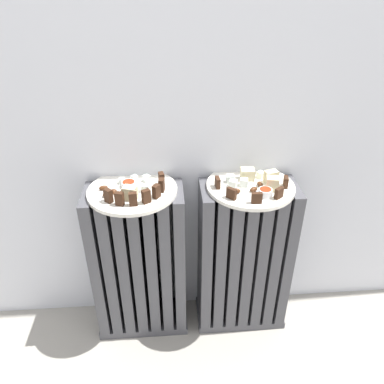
% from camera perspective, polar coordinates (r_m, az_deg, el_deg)
% --- Properties ---
extents(ground_plane, '(6.00, 6.00, 0.00)m').
position_cam_1_polar(ground_plane, '(1.46, 0.91, -26.90)').
color(ground_plane, gray).
extents(radiator_left, '(0.34, 0.16, 0.61)m').
position_cam_1_polar(radiator_left, '(1.41, -7.98, -10.86)').
color(radiator_left, '#47474C').
rests_on(radiator_left, ground_plane).
extents(radiator_right, '(0.34, 0.16, 0.61)m').
position_cam_1_polar(radiator_right, '(1.43, 7.84, -10.09)').
color(radiator_right, '#47474C').
rests_on(radiator_right, ground_plane).
extents(plate_left, '(0.29, 0.29, 0.01)m').
position_cam_1_polar(plate_left, '(1.23, -9.04, 0.21)').
color(plate_left, silver).
rests_on(plate_left, radiator_left).
extents(plate_right, '(0.29, 0.29, 0.01)m').
position_cam_1_polar(plate_right, '(1.25, 8.87, 0.89)').
color(plate_right, silver).
rests_on(plate_right, radiator_right).
extents(dark_cake_slice_left_0, '(0.03, 0.03, 0.04)m').
position_cam_1_polar(dark_cake_slice_left_0, '(1.16, -12.60, -0.55)').
color(dark_cake_slice_left_0, '#382114').
rests_on(dark_cake_slice_left_0, plate_left).
extents(dark_cake_slice_left_1, '(0.03, 0.02, 0.04)m').
position_cam_1_polar(dark_cake_slice_left_1, '(1.14, -10.97, -1.03)').
color(dark_cake_slice_left_1, '#382114').
rests_on(dark_cake_slice_left_1, plate_left).
extents(dark_cake_slice_left_2, '(0.03, 0.02, 0.04)m').
position_cam_1_polar(dark_cake_slice_left_2, '(1.13, -8.95, -1.08)').
color(dark_cake_slice_left_2, '#382114').
rests_on(dark_cake_slice_left_2, plate_left).
extents(dark_cake_slice_left_3, '(0.03, 0.03, 0.04)m').
position_cam_1_polar(dark_cake_slice_left_3, '(1.14, -6.97, -0.67)').
color(dark_cake_slice_left_3, '#382114').
rests_on(dark_cake_slice_left_3, plate_left).
extents(dark_cake_slice_left_4, '(0.03, 0.03, 0.04)m').
position_cam_1_polar(dark_cake_slice_left_4, '(1.16, -5.44, 0.10)').
color(dark_cake_slice_left_4, '#382114').
rests_on(dark_cake_slice_left_4, plate_left).
extents(dark_cake_slice_left_5, '(0.02, 0.03, 0.04)m').
position_cam_1_polar(dark_cake_slice_left_5, '(1.19, -4.64, 1.05)').
color(dark_cake_slice_left_5, '#382114').
rests_on(dark_cake_slice_left_5, plate_left).
extents(dark_cake_slice_left_6, '(0.02, 0.03, 0.04)m').
position_cam_1_polar(dark_cake_slice_left_6, '(1.22, -4.67, 2.00)').
color(dark_cake_slice_left_6, '#382114').
rests_on(dark_cake_slice_left_6, plate_left).
extents(marble_cake_slice_left_0, '(0.05, 0.04, 0.04)m').
position_cam_1_polar(marble_cake_slice_left_0, '(1.16, -9.39, -0.12)').
color(marble_cake_slice_left_0, beige).
rests_on(marble_cake_slice_left_0, plate_left).
extents(turkish_delight_left_0, '(0.03, 0.03, 0.02)m').
position_cam_1_polar(turkish_delight_left_0, '(1.26, -6.94, 2.08)').
color(turkish_delight_left_0, white).
rests_on(turkish_delight_left_0, plate_left).
extents(turkish_delight_left_1, '(0.02, 0.02, 0.02)m').
position_cam_1_polar(turkish_delight_left_1, '(1.20, -7.15, 0.59)').
color(turkish_delight_left_1, white).
rests_on(turkish_delight_left_1, plate_left).
extents(turkish_delight_left_2, '(0.02, 0.02, 0.02)m').
position_cam_1_polar(turkish_delight_left_2, '(1.26, -10.60, 1.67)').
color(turkish_delight_left_2, white).
rests_on(turkish_delight_left_2, plate_left).
extents(turkish_delight_left_3, '(0.03, 0.03, 0.02)m').
position_cam_1_polar(turkish_delight_left_3, '(1.27, -8.74, 2.11)').
color(turkish_delight_left_3, white).
rests_on(turkish_delight_left_3, plate_left).
extents(medjool_date_left_0, '(0.03, 0.03, 0.01)m').
position_cam_1_polar(medjool_date_left_0, '(1.20, -10.38, 0.00)').
color(medjool_date_left_0, '#4C2814').
rests_on(medjool_date_left_0, plate_left).
extents(medjool_date_left_1, '(0.02, 0.03, 0.02)m').
position_cam_1_polar(medjool_date_left_1, '(1.20, -13.02, -0.32)').
color(medjool_date_left_1, '#4C2814').
rests_on(medjool_date_left_1, plate_left).
extents(medjool_date_left_2, '(0.03, 0.02, 0.02)m').
position_cam_1_polar(medjool_date_left_2, '(1.20, -11.89, 0.06)').
color(medjool_date_left_2, '#4C2814').
rests_on(medjool_date_left_2, plate_left).
extents(medjool_date_left_3, '(0.03, 0.02, 0.02)m').
position_cam_1_polar(medjool_date_left_3, '(1.23, -13.32, 0.62)').
color(medjool_date_left_3, '#4C2814').
rests_on(medjool_date_left_3, plate_left).
extents(jam_bowl_left, '(0.05, 0.05, 0.02)m').
position_cam_1_polar(jam_bowl_left, '(1.23, -9.61, 1.21)').
color(jam_bowl_left, white).
rests_on(jam_bowl_left, plate_left).
extents(dark_cake_slice_right_0, '(0.02, 0.03, 0.04)m').
position_cam_1_polar(dark_cake_slice_right_0, '(1.21, 3.90, 1.44)').
color(dark_cake_slice_right_0, '#382114').
rests_on(dark_cake_slice_right_0, plate_right).
extents(dark_cake_slice_right_1, '(0.03, 0.03, 0.04)m').
position_cam_1_polar(dark_cake_slice_right_1, '(1.16, 6.01, -0.24)').
color(dark_cake_slice_right_1, '#382114').
rests_on(dark_cake_slice_right_1, plate_right).
extents(dark_cake_slice_right_2, '(0.03, 0.01, 0.04)m').
position_cam_1_polar(dark_cake_slice_right_2, '(1.14, 9.82, -0.91)').
color(dark_cake_slice_right_2, '#382114').
rests_on(dark_cake_slice_right_2, plate_right).
extents(dark_cake_slice_right_3, '(0.03, 0.03, 0.04)m').
position_cam_1_polar(dark_cake_slice_right_3, '(1.18, 13.09, -0.15)').
color(dark_cake_slice_right_3, '#382114').
rests_on(dark_cake_slice_right_3, plate_right).
extents(dark_cake_slice_right_4, '(0.02, 0.03, 0.04)m').
position_cam_1_polar(dark_cake_slice_right_4, '(1.25, 14.07, 1.51)').
color(dark_cake_slice_right_4, '#382114').
rests_on(dark_cake_slice_right_4, plate_right).
extents(marble_cake_slice_right_0, '(0.05, 0.04, 0.04)m').
position_cam_1_polar(marble_cake_slice_right_0, '(1.27, 8.43, 2.68)').
color(marble_cake_slice_right_0, beige).
rests_on(marble_cake_slice_right_0, plate_right).
extents(marble_cake_slice_right_1, '(0.05, 0.04, 0.04)m').
position_cam_1_polar(marble_cake_slice_right_1, '(1.26, 11.92, 2.28)').
color(marble_cake_slice_right_1, beige).
rests_on(marble_cake_slice_right_1, plate_right).
extents(marble_cake_slice_right_2, '(0.04, 0.04, 0.04)m').
position_cam_1_polar(marble_cake_slice_right_2, '(1.22, 12.11, 1.26)').
color(marble_cake_slice_right_2, beige).
rests_on(marble_cake_slice_right_2, plate_right).
extents(turkish_delight_right_0, '(0.03, 0.03, 0.02)m').
position_cam_1_polar(turkish_delight_right_0, '(1.25, 5.82, 2.03)').
color(turkish_delight_right_0, white).
rests_on(turkish_delight_right_0, plate_right).
extents(turkish_delight_right_1, '(0.03, 0.03, 0.02)m').
position_cam_1_polar(turkish_delight_right_1, '(1.29, 10.42, 2.61)').
color(turkish_delight_right_1, white).
rests_on(turkish_delight_right_1, plate_right).
extents(turkish_delight_right_2, '(0.03, 0.03, 0.02)m').
position_cam_1_polar(turkish_delight_right_2, '(1.23, 7.90, 1.44)').
color(turkish_delight_right_2, white).
rests_on(turkish_delight_right_2, plate_right).
extents(turkish_delight_right_3, '(0.03, 0.03, 0.02)m').
position_cam_1_polar(turkish_delight_right_3, '(1.22, 6.26, 1.29)').
color(turkish_delight_right_3, white).
rests_on(turkish_delight_right_3, plate_right).
extents(medjool_date_right_0, '(0.03, 0.03, 0.01)m').
position_cam_1_polar(medjool_date_right_0, '(1.21, 9.35, 0.41)').
color(medjool_date_right_0, '#4C2814').
rests_on(medjool_date_right_0, plate_right).
extents(medjool_date_right_1, '(0.03, 0.02, 0.02)m').
position_cam_1_polar(medjool_date_right_1, '(1.19, 6.73, 0.15)').
color(medjool_date_right_1, '#4C2814').
rests_on(medjool_date_right_1, plate_right).
extents(medjool_date_right_2, '(0.02, 0.03, 0.01)m').
position_cam_1_polar(medjool_date_right_2, '(1.24, 10.30, 1.16)').
color(medjool_date_right_2, '#4C2814').
rests_on(medjool_date_right_2, plate_right).
extents(jam_bowl_right, '(0.04, 0.04, 0.02)m').
position_cam_1_polar(jam_bowl_right, '(1.19, 11.07, -0.01)').
color(jam_bowl_right, white).
rests_on(jam_bowl_right, plate_right).
extents(fork, '(0.03, 0.10, 0.00)m').
position_cam_1_polar(fork, '(1.23, 9.34, 0.69)').
color(fork, '#B7B7BC').
rests_on(fork, plate_right).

